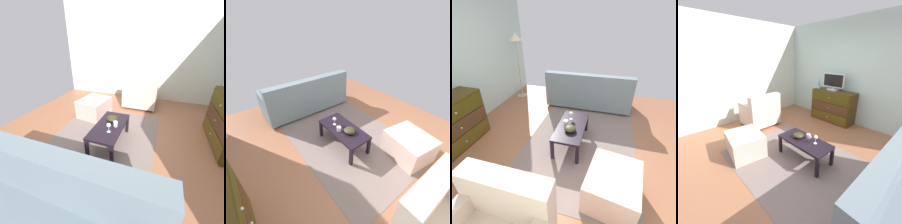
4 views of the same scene
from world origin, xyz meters
TOP-DOWN VIEW (x-y plane):
  - ground_plane at (0.00, 0.00)m, footprint 5.31×4.88m
  - area_rug at (0.20, -0.20)m, footprint 2.60×1.90m
  - coffee_table at (0.17, -0.03)m, footprint 0.96×0.47m
  - wine_glass at (0.36, 0.03)m, footprint 0.07×0.07m
  - mug at (0.17, 0.07)m, footprint 0.11×0.08m
  - bowl_decorative at (0.01, -0.04)m, footprint 0.20×0.20m
  - couch_large at (1.74, -0.10)m, footprint 0.85×2.02m
  - ottoman at (-0.71, -0.76)m, footprint 0.78×0.70m

SIDE VIEW (x-z plane):
  - ground_plane at x=0.00m, z-range -0.05..0.00m
  - area_rug at x=0.20m, z-range 0.00..0.01m
  - ottoman at x=-0.71m, z-range 0.00..0.43m
  - coffee_table at x=0.17m, z-range 0.14..0.52m
  - couch_large at x=1.74m, z-range -0.10..0.79m
  - mug at x=0.17m, z-range 0.38..0.47m
  - bowl_decorative at x=0.01m, z-range 0.38..0.47m
  - wine_glass at x=0.36m, z-range 0.42..0.58m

